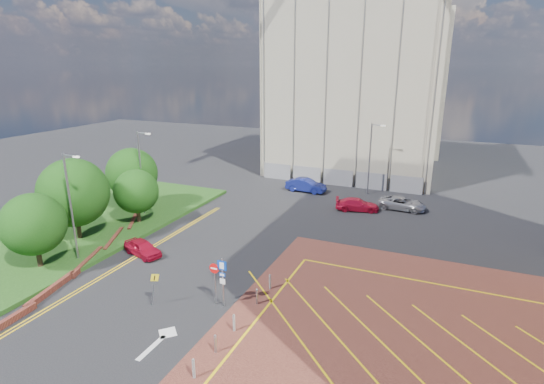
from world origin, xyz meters
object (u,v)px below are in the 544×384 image
Objects in this scene: lamp_left_near at (71,203)px; lamp_back at (370,156)px; warning_sign at (154,286)px; lamp_left_far at (141,170)px; tree_c at (136,191)px; car_red_left at (143,248)px; sign_cluster at (220,277)px; car_silver_back at (402,203)px; car_red_back at (357,205)px; tree_d at (132,173)px; tree_a at (33,224)px; car_blue_back at (306,185)px; tree_b at (74,193)px.

lamp_left_near reaches higher than lamp_back.
lamp_left_near is 10.04m from warning_sign.
lamp_back is (18.50, 16.00, -0.30)m from lamp_left_far.
tree_c reaches higher than warning_sign.
warning_sign is 0.63× the size of car_red_left.
tree_c is 1.37× the size of car_red_left.
lamp_back is at bearing 75.57° from warning_sign.
sign_cluster is 0.68× the size of car_silver_back.
lamp_left_near is at bearing 175.44° from sign_cluster.
car_red_back is (16.57, 19.84, -4.03)m from lamp_left_near.
tree_d is 1.41× the size of car_red_back.
lamp_back reaches higher than tree_c.
tree_c is 1.53× the size of sign_cluster.
lamp_left_near is 1.00× the size of lamp_left_far.
tree_d is (-2.50, 13.00, 0.37)m from tree_a.
car_silver_back is (11.06, -2.16, -0.11)m from car_blue_back.
car_red_left is (5.16, 4.87, -2.89)m from tree_a.
sign_cluster is (15.80, -4.02, -2.28)m from tree_b.
lamp_left_near is 26.17m from car_red_back.
lamp_back reaches higher than car_red_back.
lamp_left_near is at bearing 146.25° from car_red_left.
car_blue_back is (-3.05, 25.11, -1.19)m from sign_cluster.
lamp_left_far reaches higher than sign_cluster.
tree_b is at bearing 155.00° from warning_sign.
tree_c is 0.61× the size of lamp_left_far.
lamp_back reaches higher than car_red_left.
lamp_left_far is at bearing 131.22° from warning_sign.
tree_c is at bearing 146.84° from sign_cluster.
sign_cluster is at bearing -169.96° from car_blue_back.
tree_c is 21.41m from car_red_back.
lamp_back is at bearing 40.86° from lamp_left_far.
warning_sign reaches higher than car_blue_back.
lamp_back reaches higher than car_blue_back.
car_red_back is at bearing 119.73° from car_silver_back.
warning_sign is (10.20, -10.69, -1.76)m from tree_c.
tree_b is at bearing 165.74° from sign_cluster.
tree_d is 0.76× the size of lamp_left_far.
warning_sign is (10.70, -0.69, -2.07)m from tree_a.
car_blue_back is 1.08× the size of car_red_back.
tree_a is 28.55m from car_red_back.
tree_d is at bearing -143.91° from lamp_back.
lamp_left_near is 1.71× the size of car_silver_back.
car_red_left is at bearing 167.12° from car_blue_back.
tree_a is 1.10× the size of tree_c.
tree_d is 20.74m from sign_cluster.
lamp_left_far is at bearing 101.31° from lamp_left_near.
tree_d is (-1.00, 8.00, -0.37)m from tree_b.
lamp_left_far is at bearing 114.71° from tree_c.
lamp_back reaches higher than tree_b.
car_red_left is at bearing 156.96° from sign_cluster.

